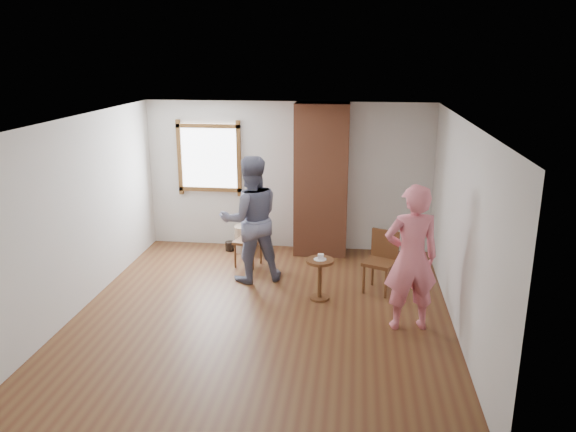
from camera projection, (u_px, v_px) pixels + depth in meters
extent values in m
plane|color=brown|center=(263.00, 313.00, 7.59)|extent=(5.50, 5.50, 0.00)
cube|color=silver|center=(288.00, 176.00, 9.84)|extent=(5.00, 0.04, 2.60)
cube|color=silver|center=(78.00, 215.00, 7.52)|extent=(0.04, 5.50, 2.60)
cube|color=silver|center=(461.00, 229.00, 6.93)|extent=(0.04, 5.50, 2.60)
cube|color=white|center=(261.00, 120.00, 6.86)|extent=(5.00, 5.50, 0.04)
cube|color=brown|center=(209.00, 158.00, 9.89)|extent=(1.14, 0.06, 1.34)
cube|color=white|center=(209.00, 158.00, 9.90)|extent=(1.00, 0.02, 1.20)
cube|color=#AD5F3D|center=(321.00, 180.00, 9.54)|extent=(0.90, 0.50, 2.60)
cylinder|color=tan|center=(245.00, 239.00, 9.90)|extent=(0.42, 0.42, 0.47)
cylinder|color=black|center=(230.00, 246.00, 9.97)|extent=(0.21, 0.21, 0.16)
cube|color=brown|center=(248.00, 241.00, 9.18)|extent=(0.48, 0.48, 0.05)
cylinder|color=brown|center=(235.00, 255.00, 9.15)|extent=(0.04, 0.04, 0.42)
cylinder|color=brown|center=(253.00, 258.00, 9.04)|extent=(0.04, 0.04, 0.42)
cylinder|color=brown|center=(244.00, 249.00, 9.44)|extent=(0.04, 0.04, 0.42)
cylinder|color=brown|center=(261.00, 251.00, 9.33)|extent=(0.04, 0.04, 0.42)
cube|color=brown|center=(252.00, 226.00, 9.28)|extent=(0.39, 0.13, 0.42)
cube|color=brown|center=(380.00, 263.00, 8.16)|extent=(0.55, 0.55, 0.05)
cylinder|color=brown|center=(364.00, 279.00, 8.17)|extent=(0.04, 0.04, 0.45)
cylinder|color=brown|center=(386.00, 283.00, 8.00)|extent=(0.04, 0.04, 0.45)
cylinder|color=brown|center=(373.00, 271.00, 8.45)|extent=(0.04, 0.04, 0.45)
cylinder|color=brown|center=(394.00, 276.00, 8.29)|extent=(0.04, 0.04, 0.45)
cube|color=brown|center=(385.00, 244.00, 8.26)|extent=(0.40, 0.20, 0.45)
cylinder|color=brown|center=(320.00, 261.00, 7.88)|extent=(0.40, 0.40, 0.04)
cylinder|color=brown|center=(320.00, 280.00, 7.96)|extent=(0.06, 0.06, 0.54)
cylinder|color=brown|center=(319.00, 298.00, 8.04)|extent=(0.28, 0.28, 0.03)
cylinder|color=white|center=(320.00, 259.00, 7.87)|extent=(0.18, 0.18, 0.01)
cube|color=white|center=(321.00, 257.00, 7.86)|extent=(0.08, 0.07, 0.06)
imported|color=#131536|center=(251.00, 219.00, 8.47)|extent=(1.15, 1.04, 1.94)
imported|color=pink|center=(411.00, 258.00, 6.95)|extent=(0.76, 0.58, 1.89)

